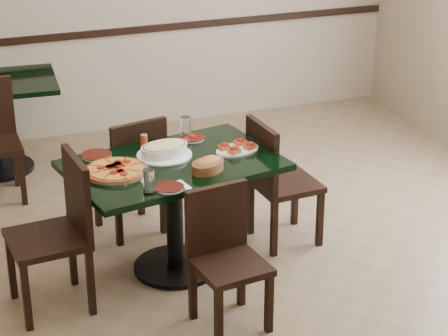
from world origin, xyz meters
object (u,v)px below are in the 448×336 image
object	(u,v)px
chair_right	(275,177)
lasagna_casserole	(164,149)
main_table	(174,189)
chair_near	(224,251)
bruschetta_platter	(237,147)
chair_far	(134,171)
bread_basket	(208,165)
chair_left	(61,225)
pepperoni_pizza	(116,170)

from	to	relation	value
chair_right	lasagna_casserole	xyz separation A→B (m)	(-0.76, -0.01, 0.31)
main_table	lasagna_casserole	world-z (taller)	lasagna_casserole
chair_near	bruschetta_platter	world-z (taller)	chair_near
chair_far	chair_near	xyz separation A→B (m)	(0.21, -1.21, -0.03)
chair_right	lasagna_casserole	distance (m)	0.82
chair_right	bruschetta_platter	distance (m)	0.43
chair_far	lasagna_casserole	xyz separation A→B (m)	(0.09, -0.45, 0.32)
chair_near	chair_right	world-z (taller)	chair_right
chair_right	chair_far	bearing A→B (deg)	58.36
lasagna_casserole	bruschetta_platter	size ratio (longest dim) A/B	1.02
lasagna_casserole	chair_right	bearing A→B (deg)	-12.54
bread_basket	main_table	bearing A→B (deg)	100.47
chair_near	chair_left	bearing A→B (deg)	141.58
chair_far	pepperoni_pizza	xyz separation A→B (m)	(-0.26, -0.60, 0.29)
pepperoni_pizza	chair_far	bearing A→B (deg)	66.95
main_table	pepperoni_pizza	distance (m)	0.42
pepperoni_pizza	lasagna_casserole	size ratio (longest dim) A/B	1.16
main_table	bruschetta_platter	distance (m)	0.48
chair_far	chair_near	size ratio (longest dim) A/B	1.05
bread_basket	bruschetta_platter	world-z (taller)	bread_basket
main_table	pepperoni_pizza	size ratio (longest dim) A/B	3.46
chair_far	chair_right	size ratio (longest dim) A/B	0.98
chair_near	chair_far	bearing A→B (deg)	92.00
main_table	pepperoni_pizza	world-z (taller)	pepperoni_pizza
chair_far	lasagna_casserole	size ratio (longest dim) A/B	2.46
main_table	chair_right	distance (m)	0.75
bruschetta_platter	chair_near	bearing A→B (deg)	-131.64
lasagna_casserole	chair_far	bearing A→B (deg)	88.67
chair_left	lasagna_casserole	xyz separation A→B (m)	(0.72, 0.27, 0.27)
main_table	lasagna_casserole	distance (m)	0.26
chair_far	bruschetta_platter	size ratio (longest dim) A/B	2.52
chair_near	pepperoni_pizza	xyz separation A→B (m)	(-0.46, 0.61, 0.31)
chair_right	lasagna_casserole	bearing A→B (deg)	86.09
chair_far	bread_basket	xyz separation A→B (m)	(0.27, -0.76, 0.31)
chair_far	pepperoni_pizza	world-z (taller)	chair_far
pepperoni_pizza	main_table	bearing A→B (deg)	5.81
bruschetta_platter	chair_right	bearing A→B (deg)	0.56
bread_basket	lasagna_casserole	bearing A→B (deg)	91.79
bread_basket	bruschetta_platter	size ratio (longest dim) A/B	0.79
main_table	chair_far	xyz separation A→B (m)	(-0.11, 0.56, -0.09)
chair_far	bread_basket	world-z (taller)	chair_far
pepperoni_pizza	lasagna_casserole	distance (m)	0.38
chair_near	chair_left	world-z (taller)	chair_left
pepperoni_pizza	bread_basket	distance (m)	0.55
main_table	chair_left	world-z (taller)	chair_left
chair_far	main_table	bearing A→B (deg)	89.44
main_table	chair_near	world-z (taller)	chair_near
chair_right	bruschetta_platter	bearing A→B (deg)	101.46
chair_left	bruschetta_platter	distance (m)	1.21
chair_right	pepperoni_pizza	distance (m)	1.16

